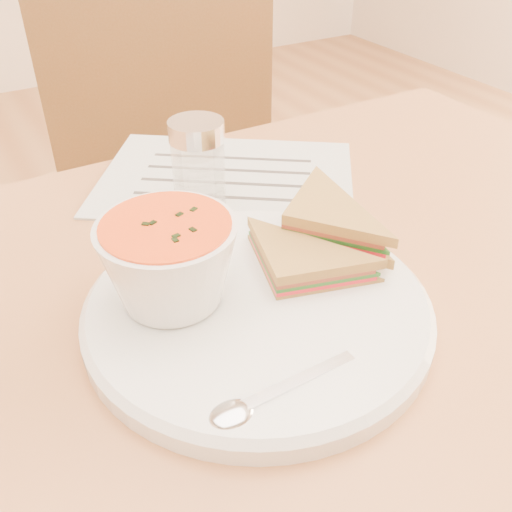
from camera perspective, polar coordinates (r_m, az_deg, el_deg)
dining_table at (r=0.83m, az=2.91°, el=-23.70°), size 1.00×0.70×0.75m
chair_far at (r=1.06m, az=-7.81°, el=-0.31°), size 0.54×0.54×0.94m
plate at (r=0.50m, az=0.17°, el=-5.38°), size 0.37×0.37×0.02m
soup_bowl at (r=0.48m, az=-8.61°, el=-1.04°), size 0.13×0.13×0.08m
sandwich_half_a at (r=0.48m, az=2.07°, el=-3.64°), size 0.12×0.12×0.03m
sandwich_half_b at (r=0.54m, az=2.53°, el=2.61°), size 0.15×0.15×0.03m
spoon at (r=0.42m, az=3.47°, el=-12.80°), size 0.17×0.04×0.01m
paper_menu at (r=0.72m, az=-2.96°, el=7.87°), size 0.39×0.37×0.00m
condiment_shaker at (r=0.63m, az=-5.76°, el=8.76°), size 0.07×0.07×0.11m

